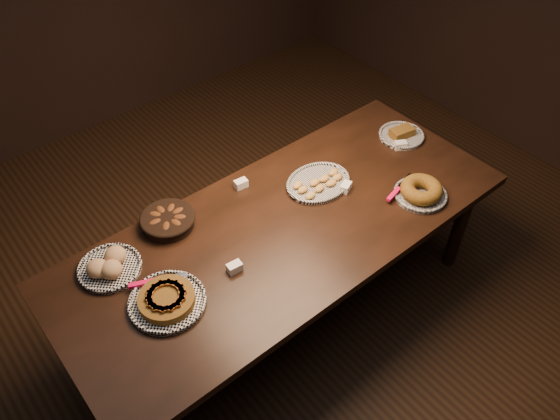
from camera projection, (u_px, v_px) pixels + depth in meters
ground at (285, 311)px, 3.30m from camera, size 5.00×5.00×0.00m
buffet_table at (285, 235)px, 2.82m from camera, size 2.40×1.00×0.75m
apple_tart_plate at (167, 300)px, 2.41m from camera, size 0.35×0.36×0.07m
madeleine_platter at (318, 183)px, 2.98m from camera, size 0.37×0.30×0.04m
bundt_cake_plate at (421, 191)px, 2.90m from camera, size 0.32×0.29×0.09m
croissant_basket at (168, 220)px, 2.75m from camera, size 0.33×0.33×0.07m
bread_roll_plate at (109, 266)px, 2.54m from camera, size 0.30×0.30×0.09m
loaf_plate at (401, 135)px, 3.29m from camera, size 0.27×0.27×0.06m
tent_cards at (282, 209)px, 2.82m from camera, size 1.76×0.50×0.04m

